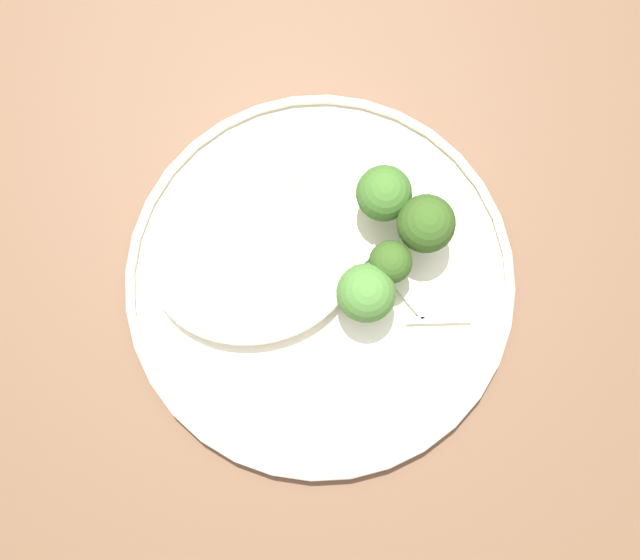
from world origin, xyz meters
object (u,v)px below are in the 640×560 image
(seared_scallop_on_noodles, at_px, (287,205))
(seared_scallop_center_golden, at_px, (244,221))
(seared_scallop_half_hidden, at_px, (314,252))
(broccoli_floret_split_head, at_px, (390,263))
(broccoli_floret_small_sprig, at_px, (361,294))
(seared_scallop_front_small, at_px, (231,257))
(broccoli_floret_tall_stalk, at_px, (384,194))
(broccoli_floret_beside_noodles, at_px, (426,224))
(dinner_plate, at_px, (320,282))

(seared_scallop_on_noodles, xyz_separation_m, seared_scallop_center_golden, (-0.03, -0.01, 0.00))
(seared_scallop_half_hidden, distance_m, broccoli_floret_split_head, 0.06)
(seared_scallop_on_noodles, bearing_deg, seared_scallop_center_golden, -167.85)
(broccoli_floret_split_head, relative_size, broccoli_floret_small_sprig, 0.92)
(seared_scallop_front_small, relative_size, broccoli_floret_split_head, 0.56)
(seared_scallop_half_hidden, xyz_separation_m, broccoli_floret_tall_stalk, (0.06, 0.03, 0.02))
(seared_scallop_on_noodles, relative_size, broccoli_floret_small_sprig, 0.54)
(seared_scallop_half_hidden, xyz_separation_m, broccoli_floret_beside_noodles, (0.08, 0.00, 0.03))
(seared_scallop_half_hidden, distance_m, seared_scallop_center_golden, 0.06)
(seared_scallop_front_small, height_order, broccoli_floret_split_head, broccoli_floret_split_head)
(seared_scallop_on_noodles, distance_m, broccoli_floret_beside_noodles, 0.11)
(broccoli_floret_tall_stalk, bearing_deg, broccoli_floret_split_head, -94.20)
(seared_scallop_on_noodles, xyz_separation_m, broccoli_floret_small_sprig, (0.04, -0.08, 0.02))
(seared_scallop_on_noodles, relative_size, broccoli_floret_tall_stalk, 0.55)
(seared_scallop_on_noodles, bearing_deg, broccoli_floret_tall_stalk, -6.37)
(dinner_plate, distance_m, seared_scallop_center_golden, 0.07)
(seared_scallop_front_small, height_order, broccoli_floret_beside_noodles, broccoli_floret_beside_noodles)
(seared_scallop_on_noodles, height_order, broccoli_floret_tall_stalk, broccoli_floret_tall_stalk)
(seared_scallop_center_golden, distance_m, broccoli_floret_beside_noodles, 0.13)
(dinner_plate, xyz_separation_m, seared_scallop_on_noodles, (-0.02, 0.06, 0.01))
(broccoli_floret_beside_noodles, height_order, broccoli_floret_split_head, broccoli_floret_beside_noodles)
(seared_scallop_half_hidden, height_order, broccoli_floret_split_head, broccoli_floret_split_head)
(broccoli_floret_beside_noodles, relative_size, broccoli_floret_tall_stalk, 1.11)
(seared_scallop_center_golden, bearing_deg, broccoli_floret_beside_noodles, -12.36)
(seared_scallop_half_hidden, bearing_deg, broccoli_floret_split_head, -20.51)
(dinner_plate, xyz_separation_m, broccoli_floret_small_sprig, (0.03, -0.02, 0.03))
(seared_scallop_center_golden, distance_m, broccoli_floret_small_sprig, 0.11)
(seared_scallop_front_small, relative_size, seared_scallop_half_hidden, 0.80)
(seared_scallop_on_noodles, height_order, broccoli_floret_split_head, broccoli_floret_split_head)
(broccoli_floret_split_head, height_order, broccoli_floret_small_sprig, broccoli_floret_small_sprig)
(broccoli_floret_split_head, height_order, broccoli_floret_tall_stalk, broccoli_floret_tall_stalk)
(seared_scallop_center_golden, bearing_deg, broccoli_floret_tall_stalk, -0.32)
(broccoli_floret_split_head, bearing_deg, dinner_plate, -178.39)
(seared_scallop_on_noodles, relative_size, broccoli_floret_beside_noodles, 0.49)
(broccoli_floret_beside_noodles, xyz_separation_m, broccoli_floret_small_sprig, (-0.05, -0.04, -0.01))
(seared_scallop_center_golden, height_order, broccoli_floret_small_sprig, broccoli_floret_small_sprig)
(seared_scallop_half_hidden, distance_m, seared_scallop_on_noodles, 0.04)
(dinner_plate, xyz_separation_m, seared_scallop_front_small, (-0.06, 0.03, 0.01))
(dinner_plate, bearing_deg, broccoli_floret_tall_stalk, 43.56)
(seared_scallop_center_golden, xyz_separation_m, broccoli_floret_beside_noodles, (0.13, -0.03, 0.03))
(broccoli_floret_split_head, distance_m, broccoli_floret_small_sprig, 0.03)
(seared_scallop_center_golden, height_order, broccoli_floret_tall_stalk, broccoli_floret_tall_stalk)
(seared_scallop_center_golden, relative_size, broccoli_floret_tall_stalk, 0.60)
(broccoli_floret_tall_stalk, bearing_deg, seared_scallop_front_small, -167.96)
(seared_scallop_center_golden, height_order, broccoli_floret_beside_noodles, broccoli_floret_beside_noodles)
(broccoli_floret_split_head, xyz_separation_m, broccoli_floret_small_sprig, (-0.02, -0.02, 0.00))
(dinner_plate, relative_size, seared_scallop_on_noodles, 9.67)
(seared_scallop_half_hidden, height_order, broccoli_floret_beside_noodles, broccoli_floret_beside_noodles)
(broccoli_floret_tall_stalk, bearing_deg, seared_scallop_center_golden, 179.68)
(seared_scallop_half_hidden, height_order, seared_scallop_on_noodles, seared_scallop_half_hidden)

